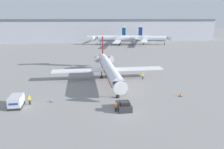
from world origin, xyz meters
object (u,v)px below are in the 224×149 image
at_px(traffic_cone_left, 51,100).
at_px(worker_on_apron, 29,100).
at_px(airplane_main, 109,67).
at_px(worker_by_wing, 143,76).
at_px(traffic_cone_right, 181,94).
at_px(airplane_parked_far_left, 118,39).
at_px(pushback_tug, 124,106).
at_px(worker_near_tug, 116,107).
at_px(airplane_parked_far_right, 145,38).
at_px(luggage_cart, 16,101).

bearing_deg(traffic_cone_left, worker_on_apron, -169.91).
xyz_separation_m(airplane_main, worker_by_wing, (8.81, -1.87, -2.17)).
xyz_separation_m(airplane_main, traffic_cone_right, (12.66, -15.64, -2.70)).
xyz_separation_m(traffic_cone_right, airplane_parked_far_left, (4.02, 89.59, 3.48)).
xyz_separation_m(airplane_main, airplane_parked_far_left, (16.67, 73.95, 0.78)).
xyz_separation_m(pushback_tug, airplane_parked_far_left, (16.93, 94.27, 3.22)).
height_order(worker_by_wing, worker_on_apron, worker_on_apron).
distance_m(worker_by_wing, traffic_cone_right, 14.31).
bearing_deg(airplane_parked_far_left, pushback_tug, -100.18).
distance_m(worker_by_wing, traffic_cone_left, 25.43).
distance_m(airplane_main, pushback_tug, 20.46).
xyz_separation_m(airplane_main, worker_near_tug, (-1.80, -20.98, -2.25)).
relative_size(worker_near_tug, traffic_cone_left, 2.37).
bearing_deg(worker_by_wing, airplane_main, 168.03).
xyz_separation_m(pushback_tug, traffic_cone_right, (12.91, 4.68, -0.26)).
bearing_deg(traffic_cone_right, airplane_main, 128.99).
relative_size(airplane_main, worker_near_tug, 20.79).
xyz_separation_m(worker_on_apron, airplane_parked_far_right, (50.60, 90.14, 2.67)).
xyz_separation_m(traffic_cone_left, airplane_parked_far_right, (46.76, 89.46, 3.31)).
distance_m(luggage_cart, airplane_parked_far_left, 96.93).
bearing_deg(traffic_cone_right, airplane_parked_far_right, 76.98).
bearing_deg(luggage_cart, traffic_cone_left, 13.67).
xyz_separation_m(worker_by_wing, traffic_cone_left, (-21.99, -12.75, -0.60)).
distance_m(worker_by_wing, airplane_parked_far_left, 76.28).
relative_size(luggage_cart, airplane_parked_far_left, 0.10).
bearing_deg(airplane_main, airplane_parked_far_left, 77.29).
xyz_separation_m(traffic_cone_right, airplane_parked_far_right, (20.92, 90.47, 3.24)).
distance_m(worker_near_tug, worker_on_apron, 16.24).
height_order(airplane_main, worker_on_apron, airplane_main).
bearing_deg(pushback_tug, luggage_cart, 167.35).
distance_m(worker_on_apron, traffic_cone_left, 3.95).
distance_m(airplane_main, traffic_cone_right, 20.30).
bearing_deg(airplane_parked_far_right, airplane_main, -114.17).
relative_size(traffic_cone_left, airplane_parked_far_right, 0.02).
xyz_separation_m(pushback_tug, traffic_cone_left, (-12.93, 5.69, -0.33)).
relative_size(airplane_main, pushback_tug, 9.14).
bearing_deg(worker_on_apron, airplane_main, 41.95).
bearing_deg(traffic_cone_left, worker_near_tug, -29.18).
bearing_deg(traffic_cone_right, airplane_parked_far_left, 87.43).
bearing_deg(worker_on_apron, pushback_tug, -16.63).
height_order(airplane_main, luggage_cart, airplane_main).
xyz_separation_m(airplane_main, airplane_parked_far_right, (33.58, 74.84, 0.55)).
distance_m(airplane_main, worker_by_wing, 9.26).
height_order(luggage_cart, airplane_parked_far_left, airplane_parked_far_left).
relative_size(airplane_main, airplane_parked_far_left, 0.87).
bearing_deg(traffic_cone_right, luggage_cart, -179.22).
xyz_separation_m(worker_on_apron, airplane_parked_far_left, (33.70, 89.26, 2.90)).
relative_size(luggage_cart, worker_near_tug, 2.36).
height_order(pushback_tug, traffic_cone_right, pushback_tug).
height_order(traffic_cone_right, airplane_parked_far_left, airplane_parked_far_left).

